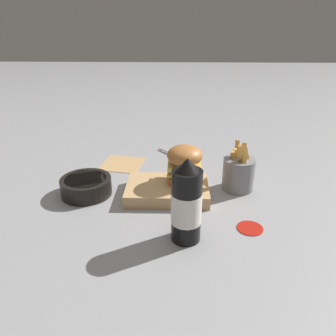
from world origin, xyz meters
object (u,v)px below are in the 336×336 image
(ketchup_bottle, at_px, (187,204))
(serving_board, at_px, (168,190))
(fries_basket, at_px, (239,173))
(side_bowl, at_px, (87,186))
(burger, at_px, (185,164))
(spoon, at_px, (183,159))

(ketchup_bottle, bearing_deg, serving_board, 103.60)
(fries_basket, xyz_separation_m, side_bowl, (-0.43, -0.05, -0.02))
(burger, height_order, side_bowl, burger)
(serving_board, relative_size, side_bowl, 1.61)
(ketchup_bottle, bearing_deg, burger, 90.13)
(serving_board, distance_m, burger, 0.09)
(side_bowl, bearing_deg, fries_basket, 6.06)
(serving_board, relative_size, burger, 2.11)
(ketchup_bottle, bearing_deg, spoon, 90.12)
(serving_board, xyz_separation_m, side_bowl, (-0.23, 0.00, 0.01))
(burger, height_order, fries_basket, fries_basket)
(serving_board, height_order, ketchup_bottle, ketchup_bottle)
(burger, relative_size, ketchup_bottle, 0.55)
(burger, relative_size, side_bowl, 0.76)
(serving_board, relative_size, ketchup_bottle, 1.15)
(fries_basket, height_order, spoon, fries_basket)
(serving_board, bearing_deg, burger, 20.39)
(serving_board, height_order, spoon, serving_board)
(fries_basket, distance_m, spoon, 0.26)
(burger, relative_size, spoon, 0.72)
(burger, distance_m, ketchup_bottle, 0.21)
(ketchup_bottle, relative_size, spoon, 1.32)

